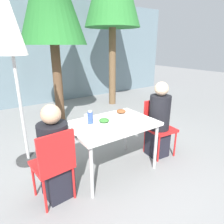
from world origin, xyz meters
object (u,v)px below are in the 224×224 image
Objects in this scene: chair_left at (54,161)px; person_left at (55,156)px; closed_umbrella at (9,29)px; salad_bowl at (90,129)px; person_right at (159,122)px; bottle at (90,117)px; drinking_cup at (87,118)px; chair_right at (158,123)px.

chair_left is 0.78× the size of person_left.
closed_umbrella is 1.62m from salad_bowl.
closed_umbrella is (-1.77, 1.00, 1.33)m from person_right.
closed_umbrella is at bearing -23.12° from person_right.
bottle is 1.82× the size of drinking_cup.
person_left is at bearing 5.49° from person_right.
person_right reaches higher than drinking_cup.
chair_right is 1.18m from bottle.
closed_umbrella reaches higher than chair_right.
chair_right is at bearing -7.74° from bottle.
drinking_cup is at bearing -6.05° from chair_right.
closed_umbrella is at bearing 132.11° from bottle.
chair_right reaches higher than salad_bowl.
person_left is at bearing -160.10° from bottle.
salad_bowl is (0.45, -0.01, 0.21)m from person_left.
person_right reaches higher than bottle.
salad_bowl is at bearing 3.28° from chair_left.
closed_umbrella is (-1.83, 0.92, 1.38)m from chair_right.
chair_left is 4.52× the size of salad_bowl.
chair_left is 0.74m from bottle.
person_right reaches higher than person_left.
salad_bowl is (-0.13, -0.32, -0.02)m from drinking_cup.
chair_right is at bearing -3.00° from person_left.
bottle is (0.62, 0.29, 0.29)m from chair_left.
chair_left is 9.00× the size of drinking_cup.
chair_left is at bearing -85.89° from closed_umbrella.
chair_left is 4.95× the size of bottle.
drinking_cup is at bearing -10.36° from person_right.
person_left is 6.35× the size of bottle.
person_left is 1.65m from person_right.
salad_bowl is at bearing -60.27° from closed_umbrella.
salad_bowl is (0.49, 0.07, 0.23)m from chair_left.
person_left is at bearing -152.23° from drinking_cup.
person_right is 0.49× the size of closed_umbrella.
person_left is 1.71m from chair_right.
salad_bowl is (-1.26, -0.07, 0.23)m from chair_right.
closed_umbrella is at bearing -20.52° from chair_right.
bottle reaches higher than chair_left.
chair_right is at bearing 3.07° from salad_bowl.
salad_bowl is (0.56, -0.99, -1.15)m from closed_umbrella.
person_right is at bearing -29.33° from closed_umbrella.
chair_left is at bearing -154.71° from bottle.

